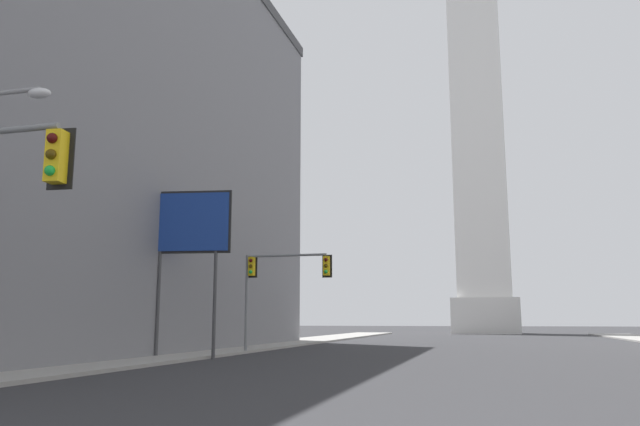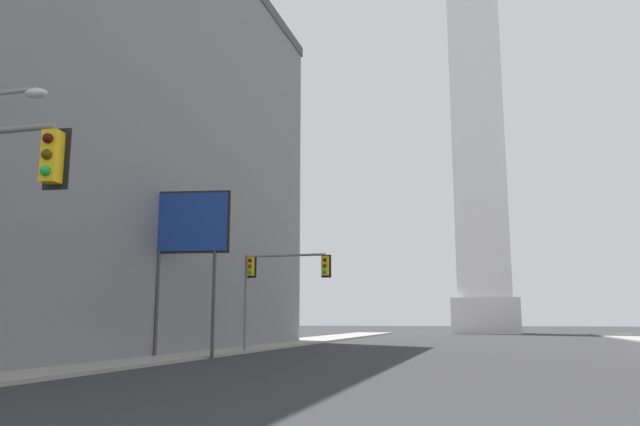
% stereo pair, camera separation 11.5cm
% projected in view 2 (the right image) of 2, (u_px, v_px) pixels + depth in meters
% --- Properties ---
extents(sidewalk_left, '(5.00, 110.01, 0.15)m').
position_uv_depth(sidewalk_left, '(208.00, 352.00, 36.65)').
color(sidewalk_left, gray).
rests_on(sidewalk_left, ground_plane).
extents(building_left, '(23.37, 47.09, 27.63)m').
position_uv_depth(building_left, '(7.00, 122.00, 38.06)').
color(building_left, slate).
rests_on(building_left, ground_plane).
extents(obelisk, '(9.28, 9.28, 75.32)m').
position_uv_depth(obelisk, '(476.00, 90.00, 94.59)').
color(obelisk, silver).
rests_on(obelisk, ground_plane).
extents(traffic_light_mid_left, '(5.39, 0.50, 5.76)m').
position_uv_depth(traffic_light_mid_left, '(274.00, 277.00, 36.68)').
color(traffic_light_mid_left, slate).
rests_on(traffic_light_mid_left, ground_plane).
extents(billboard_sign, '(4.41, 0.91, 8.54)m').
position_uv_depth(billboard_sign, '(188.00, 228.00, 32.20)').
color(billboard_sign, '#3F3F42').
rests_on(billboard_sign, ground_plane).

